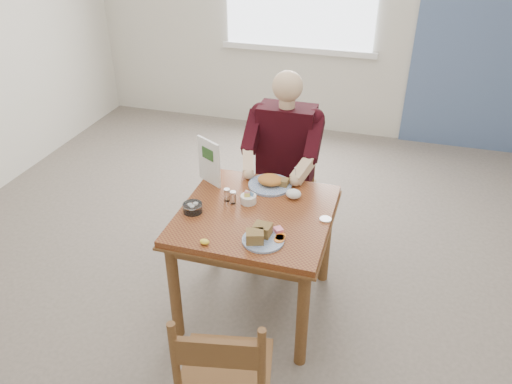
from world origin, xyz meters
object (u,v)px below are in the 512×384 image
(table, at_px, (256,227))
(chair_far, at_px, (285,186))
(chair_near, at_px, (225,378))
(far_plate, at_px, (271,182))
(near_plate, at_px, (262,236))
(diner, at_px, (284,152))

(table, xyz_separation_m, chair_far, (0.00, 0.80, -0.16))
(chair_near, height_order, far_plate, chair_near)
(chair_far, bearing_deg, near_plate, -83.87)
(chair_near, xyz_separation_m, diner, (-0.14, 1.69, 0.33))
(near_plate, distance_m, far_plate, 0.59)
(diner, bearing_deg, table, -90.00)
(table, distance_m, diner, 0.73)
(chair_far, xyz_separation_m, near_plate, (0.11, -1.06, 0.30))
(table, relative_size, chair_far, 0.97)
(chair_far, relative_size, chair_near, 1.00)
(table, height_order, far_plate, far_plate)
(diner, bearing_deg, chair_near, -85.13)
(chair_near, relative_size, near_plate, 3.48)
(far_plate, bearing_deg, chair_near, -84.15)
(chair_near, height_order, diner, diner)
(chair_far, distance_m, far_plate, 0.56)
(near_plate, bearing_deg, table, 113.25)
(near_plate, xyz_separation_m, far_plate, (-0.10, 0.59, -0.00))
(table, height_order, chair_far, chair_far)
(table, bearing_deg, far_plate, 88.10)
(diner, xyz_separation_m, far_plate, (0.01, -0.39, -0.03))
(chair_far, xyz_separation_m, chair_near, (0.14, -1.78, 0.00))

